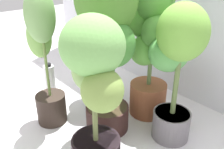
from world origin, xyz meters
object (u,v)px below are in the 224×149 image
(potted_plant_center, at_px, (106,34))
(nutrient_bottle, at_px, (50,82))
(potted_plant_front_right, at_px, (95,96))
(potted_plant_back_right, at_px, (176,61))
(potted_plant_back_left, at_px, (97,31))
(potted_plant_front_left, at_px, (44,53))
(potted_plant_back_center, at_px, (151,41))

(potted_plant_center, distance_m, nutrient_bottle, 0.73)
(potted_plant_front_right, xyz_separation_m, potted_plant_back_right, (0.03, 0.51, 0.03))
(potted_plant_back_left, height_order, potted_plant_center, potted_plant_center)
(potted_plant_center, distance_m, potted_plant_front_left, 0.40)
(potted_plant_back_left, height_order, potted_plant_back_right, potted_plant_back_left)
(potted_plant_back_left, bearing_deg, potted_plant_center, -29.11)
(potted_plant_center, bearing_deg, potted_plant_back_center, 82.26)
(potted_plant_center, xyz_separation_m, nutrient_bottle, (-0.55, -0.08, -0.47))
(nutrient_bottle, bearing_deg, potted_plant_back_right, 21.05)
(potted_plant_back_left, distance_m, potted_plant_back_center, 0.37)
(potted_plant_back_left, xyz_separation_m, potted_plant_center, (0.30, -0.17, 0.08))
(potted_plant_back_left, distance_m, potted_plant_back_right, 0.59)
(potted_plant_center, height_order, potted_plant_back_center, potted_plant_center)
(nutrient_bottle, bearing_deg, potted_plant_front_right, -13.07)
(potted_plant_front_left, bearing_deg, potted_plant_front_right, -5.89)
(potted_plant_back_left, relative_size, nutrient_bottle, 3.18)
(potted_plant_back_right, distance_m, potted_plant_back_center, 0.25)
(potted_plant_back_left, xyz_separation_m, potted_plant_back_center, (0.35, 0.14, -0.01))
(potted_plant_back_right, distance_m, potted_plant_front_left, 0.75)
(potted_plant_back_right, distance_m, potted_plant_center, 0.39)
(potted_plant_center, bearing_deg, potted_plant_back_left, 150.89)
(potted_plant_front_right, bearing_deg, potted_plant_front_left, 174.11)
(potted_plant_center, height_order, nutrient_bottle, potted_plant_center)
(potted_plant_back_right, bearing_deg, potted_plant_back_left, -173.32)
(potted_plant_front_right, relative_size, potted_plant_front_left, 0.94)
(potted_plant_back_left, relative_size, potted_plant_front_right, 1.13)
(potted_plant_back_center, distance_m, nutrient_bottle, 0.81)
(potted_plant_back_left, relative_size, potted_plant_center, 0.89)
(potted_plant_front_left, bearing_deg, nutrient_bottle, 151.93)
(potted_plant_front_right, distance_m, potted_plant_back_center, 0.62)
(potted_plant_back_left, bearing_deg, potted_plant_back_right, 6.68)
(potted_plant_back_left, height_order, potted_plant_back_center, potted_plant_back_center)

